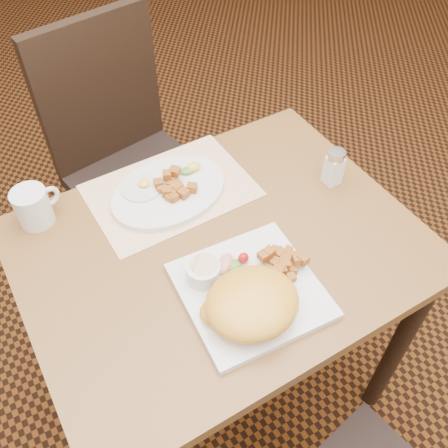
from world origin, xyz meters
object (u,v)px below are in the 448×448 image
salt_shaker (334,167)px  coffee_mug (34,207)px  table (221,272)px  plate_oval (169,192)px  plate_square (250,290)px  chair_far (126,152)px

salt_shaker → coffee_mug: salt_shaker is taller
table → coffee_mug: size_ratio=7.97×
plate_oval → coffee_mug: 0.32m
plate_square → plate_oval: plate_oval is taller
plate_oval → chair_far: bearing=84.2°
chair_far → plate_oval: chair_far is taller
table → salt_shaker: (0.35, 0.03, 0.16)m
table → coffee_mug: coffee_mug is taller
table → plate_square: plate_square is taller
salt_shaker → chair_far: bearing=118.1°
chair_far → salt_shaker: 0.76m
table → salt_shaker: 0.39m
table → plate_square: bearing=-95.8°
salt_shaker → plate_square: bearing=-153.6°
table → plate_oval: 0.24m
plate_oval → plate_square: bearing=-87.4°
plate_square → coffee_mug: coffee_mug is taller
chair_far → salt_shaker: size_ratio=9.70×
plate_square → coffee_mug: (-0.32, 0.44, 0.04)m
table → plate_oval: (-0.03, 0.21, 0.12)m
plate_oval → salt_shaker: bearing=-24.3°
chair_far → plate_square: bearing=78.8°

